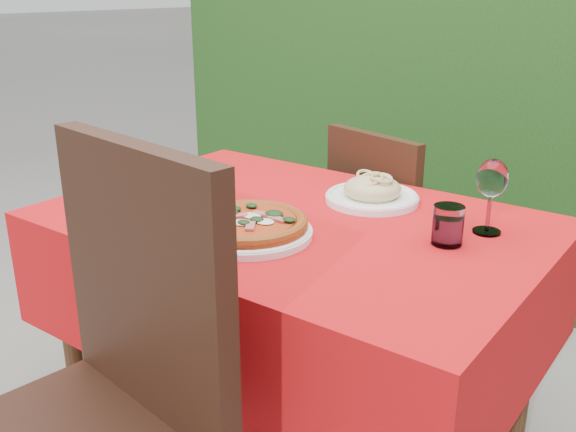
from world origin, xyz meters
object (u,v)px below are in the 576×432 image
Objects in this scene: chair_far at (389,236)px; wine_glass at (492,182)px; chair_near at (97,397)px; pizza_plate at (249,226)px; fork at (173,198)px; pasta_plate at (372,193)px; water_glass at (448,227)px.

wine_glass reaches higher than chair_far.
chair_near is 0.53m from pizza_plate.
chair_far is 4.21× the size of fork.
water_glass reaches higher than pasta_plate.
water_glass reaches higher than pizza_plate.
water_glass reaches higher than fork.
chair_far is 0.74m from water_glass.
water_glass is at bearing -110.97° from wine_glass.
wine_glass is at bearing 69.03° from water_glass.
pasta_plate is (0.05, 0.91, 0.17)m from chair_near.
chair_near reaches higher than wine_glass.
chair_near is 0.92m from pasta_plate.
wine_glass is 0.89× the size of fork.
chair_near is at bearing -114.28° from wine_glass.
fork is at bearing 132.69° from chair_near.
water_glass is (0.34, 0.74, 0.18)m from chair_near.
chair_far reaches higher than fork.
fork is at bearing 79.33° from chair_far.
pasta_plate is 2.75× the size of water_glass.
pasta_plate is at bearing 75.14° from pizza_plate.
wine_glass is (0.05, 0.13, 0.09)m from water_glass.
fork is at bearing 165.34° from pizza_plate.
pasta_plate is 1.25× the size of fork.
pizza_plate is 0.42m from pasta_plate.
chair_near reaches higher than pasta_plate.
pasta_plate reaches higher than fork.
chair_near is 5.14× the size of fork.
pasta_plate is (0.11, 0.40, -0.00)m from pizza_plate.
water_glass is 0.51× the size of wine_glass.
chair_far is at bearing 42.62° from fork.
fork is (-0.41, 0.60, 0.14)m from chair_near.
pizza_plate is (-0.06, 0.50, 0.17)m from chair_near.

